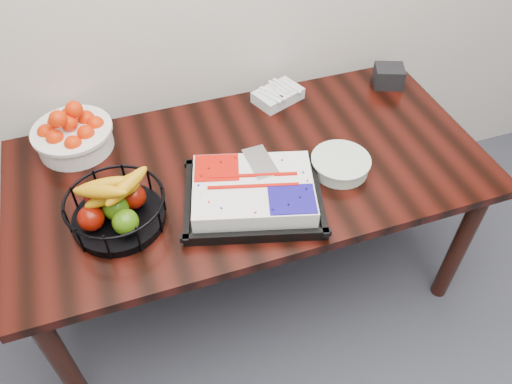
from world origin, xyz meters
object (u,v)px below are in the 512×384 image
object	(u,v)px
table	(250,180)
tangerine_bowl	(72,131)
plate_stack	(340,164)
napkin_box	(388,76)
fruit_basket	(116,207)
cake_tray	(253,193)

from	to	relation	value
table	tangerine_bowl	distance (m)	0.71
plate_stack	napkin_box	world-z (taller)	napkin_box
tangerine_bowl	plate_stack	xyz separation A→B (m)	(0.93, -0.45, -0.06)
plate_stack	napkin_box	distance (m)	0.63
plate_stack	fruit_basket	bearing A→B (deg)	179.42
plate_stack	table	bearing A→B (deg)	156.03
cake_tray	tangerine_bowl	size ratio (longest dim) A/B	1.82
table	napkin_box	bearing A→B (deg)	21.68
table	cake_tray	size ratio (longest dim) A/B	3.22
table	fruit_basket	bearing A→B (deg)	-165.67
tangerine_bowl	plate_stack	distance (m)	1.03
table	plate_stack	distance (m)	0.36
cake_tray	plate_stack	distance (m)	0.36
fruit_basket	table	bearing A→B (deg)	14.33
table	cake_tray	world-z (taller)	cake_tray
tangerine_bowl	plate_stack	bearing A→B (deg)	-25.97
tangerine_bowl	fruit_basket	size ratio (longest dim) A/B	0.92
tangerine_bowl	cake_tray	bearing A→B (deg)	-41.63
table	cake_tray	bearing A→B (deg)	-104.57
cake_tray	plate_stack	size ratio (longest dim) A/B	2.51
table	tangerine_bowl	size ratio (longest dim) A/B	5.87
tangerine_bowl	napkin_box	world-z (taller)	tangerine_bowl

